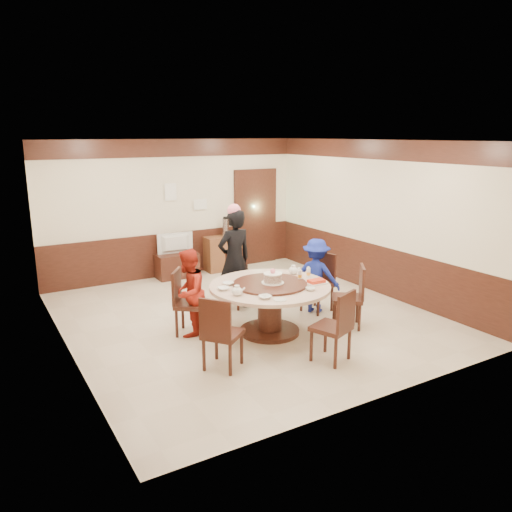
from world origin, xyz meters
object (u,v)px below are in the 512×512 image
person_red (188,293)px  thermos (226,227)px  tv_stand (177,265)px  television (176,244)px  person_blue (316,276)px  shrimp_platter (316,282)px  banquet_table (270,299)px  birthday_cake (273,278)px  side_cabinet (223,253)px  person_standing (234,260)px

person_red → thermos: (2.14, 2.97, 0.29)m
tv_stand → television: television is taller
person_blue → shrimp_platter: person_blue is taller
shrimp_platter → television: (-0.69, 3.81, -0.06)m
banquet_table → television: television is taller
birthday_cake → shrimp_platter: birthday_cake is taller
person_red → tv_stand: person_red is taller
person_red → shrimp_platter: (1.67, -0.86, 0.13)m
television → side_cabinet: bearing=-172.9°
tv_stand → television: 0.46m
person_red → side_cabinet: (2.07, 2.97, -0.27)m
birthday_cake → thermos: size_ratio=0.87×
tv_stand → shrimp_platter: bearing=-79.8°
banquet_table → person_red: 1.20m
tv_stand → birthday_cake: bearing=-88.4°
person_blue → thermos: bearing=-37.8°
shrimp_platter → person_blue: bearing=52.8°
banquet_table → person_red: size_ratio=1.37×
person_standing → side_cabinet: (0.95, 2.31, -0.48)m
shrimp_platter → banquet_table: bearing=154.1°
birthday_cake → thermos: bearing=73.5°
side_cabinet → thermos: thermos is taller
banquet_table → thermos: size_ratio=4.68×
birthday_cake → television: (-0.10, 3.53, -0.14)m
banquet_table → person_blue: (1.16, 0.41, 0.09)m
birthday_cake → shrimp_platter: bearing=-25.4°
television → person_red: bearing=77.0°
shrimp_platter → television: 3.87m
banquet_table → birthday_cake: (0.03, -0.02, 0.32)m
person_blue → person_standing: bearing=13.8°
television → side_cabinet: size_ratio=0.93×
shrimp_platter → tv_stand: 3.91m
person_standing → birthday_cake: size_ratio=5.16×
tv_stand → person_standing: bearing=-86.5°
tv_stand → thermos: (1.16, 0.03, 0.69)m
person_blue → television: size_ratio=1.67×
banquet_table → thermos: 3.72m
banquet_table → tv_stand: (-0.07, 3.51, -0.28)m
person_standing → banquet_table: bearing=82.6°
banquet_table → side_cabinet: 3.68m
banquet_table → shrimp_platter: (0.62, -0.30, 0.24)m
person_standing → thermos: 2.52m
person_standing → tv_stand: size_ratio=2.00×
person_standing → thermos: bearing=-117.8°
person_blue → television: (-1.23, 3.10, 0.09)m
television → shrimp_platter: bearing=105.7°
person_red → tv_stand: (0.98, 2.94, -0.40)m
person_red → person_standing: bearing=162.5°
shrimp_platter → television: bearing=100.2°
person_blue → television: person_blue is taller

